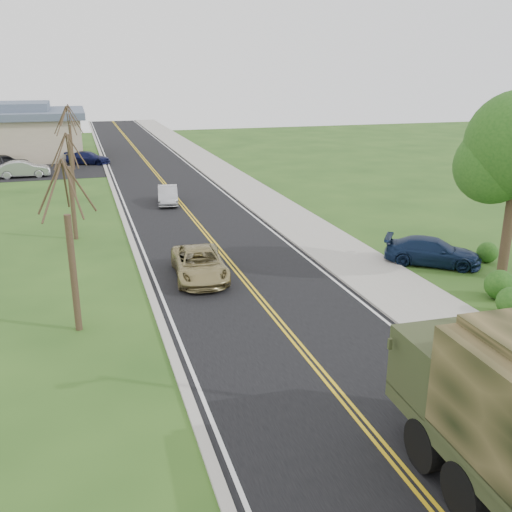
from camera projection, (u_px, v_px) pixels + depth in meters
name	position (u px, v px, depth m)	size (l,w,h in m)	color
ground	(401.00, 469.00, 13.15)	(160.00, 160.00, 0.00)	#254818
road	(158.00, 177.00, 49.48)	(8.00, 120.00, 0.01)	black
curb_right	(205.00, 173.00, 50.63)	(0.30, 120.00, 0.12)	#9E998E
sidewalk_right	(224.00, 173.00, 51.13)	(3.20, 120.00, 0.10)	#9E998E
curb_left	(109.00, 179.00, 48.30)	(0.30, 120.00, 0.10)	#9E998E
bare_tree_a	(72.00, 259.00, 19.45)	(1.93, 2.26, 6.08)	#38281C
bare_tree_b	(72.00, 194.00, 30.40)	(1.83, 2.14, 5.73)	#38281C
bare_tree_c	(71.00, 158.00, 41.20)	(2.04, 2.39, 6.42)	#38281C
bare_tree_d	(71.00, 142.00, 52.17)	(1.88, 2.20, 5.91)	#38281C
suv_champagne	(199.00, 264.00, 25.10)	(2.18, 4.73, 1.31)	#978955
sedan_silver	(168.00, 195.00, 39.19)	(1.30, 3.74, 1.23)	#A7A7AC
pickup_navy	(432.00, 252.00, 26.86)	(1.80, 4.42, 1.28)	#101E3B
lot_car_dark	(4.00, 162.00, 52.41)	(1.77, 4.39, 1.50)	black
lot_car_silver	(23.00, 169.00, 48.94)	(1.51, 4.33, 1.43)	#A0A0A4
lot_car_navy	(88.00, 158.00, 55.85)	(1.73, 4.25, 1.23)	#10143C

